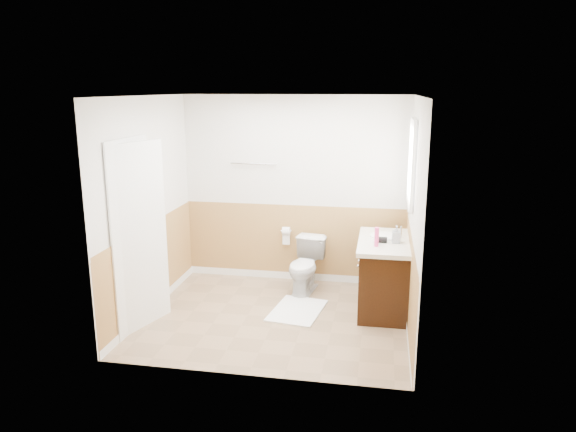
% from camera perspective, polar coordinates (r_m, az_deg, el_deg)
% --- Properties ---
extents(floor, '(3.00, 3.00, 0.00)m').
position_cam_1_polar(floor, '(6.27, -1.32, -10.77)').
color(floor, '#8C7051').
rests_on(floor, ground).
extents(ceiling, '(3.00, 3.00, 0.00)m').
position_cam_1_polar(ceiling, '(5.71, -1.46, 12.72)').
color(ceiling, white).
rests_on(ceiling, floor).
extents(wall_back, '(3.00, 0.00, 3.00)m').
position_cam_1_polar(wall_back, '(7.12, 0.69, 2.77)').
color(wall_back, silver).
rests_on(wall_back, floor).
extents(wall_front, '(3.00, 0.00, 3.00)m').
position_cam_1_polar(wall_front, '(4.64, -4.59, -3.18)').
color(wall_front, silver).
rests_on(wall_front, floor).
extents(wall_left, '(0.00, 3.00, 3.00)m').
position_cam_1_polar(wall_left, '(6.33, -14.81, 0.95)').
color(wall_left, silver).
rests_on(wall_left, floor).
extents(wall_right, '(0.00, 3.00, 3.00)m').
position_cam_1_polar(wall_right, '(5.77, 13.38, -0.18)').
color(wall_right, silver).
rests_on(wall_right, floor).
extents(wainscot_back, '(3.00, 0.00, 3.00)m').
position_cam_1_polar(wainscot_back, '(7.29, 0.66, -3.05)').
color(wainscot_back, '#B18847').
rests_on(wainscot_back, floor).
extents(wainscot_front, '(3.00, 0.00, 3.00)m').
position_cam_1_polar(wainscot_front, '(4.92, -4.38, -11.52)').
color(wainscot_front, '#B18847').
rests_on(wainscot_front, floor).
extents(wainscot_left, '(0.00, 2.60, 2.60)m').
position_cam_1_polar(wainscot_left, '(6.53, -14.32, -5.49)').
color(wainscot_left, '#B18847').
rests_on(wainscot_left, floor).
extents(wainscot_right, '(0.00, 2.60, 2.60)m').
position_cam_1_polar(wainscot_right, '(5.98, 12.87, -7.17)').
color(wainscot_right, '#B18847').
rests_on(wainscot_right, floor).
extents(toilet, '(0.49, 0.73, 0.70)m').
position_cam_1_polar(toilet, '(6.89, 1.86, -5.37)').
color(toilet, white).
rests_on(toilet, floor).
extents(bath_mat, '(0.66, 0.87, 0.02)m').
position_cam_1_polar(bath_mat, '(6.42, 0.99, -10.07)').
color(bath_mat, white).
rests_on(bath_mat, floor).
extents(vanity_cabinet, '(0.55, 1.10, 0.80)m').
position_cam_1_polar(vanity_cabinet, '(6.46, 10.19, -6.40)').
color(vanity_cabinet, black).
rests_on(vanity_cabinet, floor).
extents(vanity_knob_left, '(0.03, 0.03, 0.03)m').
position_cam_1_polar(vanity_knob_left, '(6.32, 7.52, -5.32)').
color(vanity_knob_left, silver).
rests_on(vanity_knob_left, vanity_cabinet).
extents(vanity_knob_right, '(0.03, 0.03, 0.03)m').
position_cam_1_polar(vanity_knob_right, '(6.51, 7.61, -4.75)').
color(vanity_knob_right, silver).
rests_on(vanity_knob_right, vanity_cabinet).
extents(countertop, '(0.60, 1.15, 0.05)m').
position_cam_1_polar(countertop, '(6.33, 10.26, -2.78)').
color(countertop, beige).
rests_on(countertop, vanity_cabinet).
extents(sink_basin, '(0.36, 0.36, 0.02)m').
position_cam_1_polar(sink_basin, '(6.47, 10.37, -2.12)').
color(sink_basin, white).
rests_on(sink_basin, countertop).
extents(faucet, '(0.02, 0.02, 0.14)m').
position_cam_1_polar(faucet, '(6.46, 11.99, -1.67)').
color(faucet, '#BBBBC2').
rests_on(faucet, countertop).
extents(lotion_bottle, '(0.05, 0.05, 0.22)m').
position_cam_1_polar(lotion_bottle, '(6.04, 9.46, -2.22)').
color(lotion_bottle, '#ED3D86').
rests_on(lotion_bottle, countertop).
extents(soap_dispenser, '(0.10, 0.10, 0.20)m').
position_cam_1_polar(soap_dispenser, '(6.22, 11.51, -1.93)').
color(soap_dispenser, gray).
rests_on(soap_dispenser, countertop).
extents(hair_dryer_body, '(0.14, 0.07, 0.07)m').
position_cam_1_polar(hair_dryer_body, '(6.21, 9.92, -2.51)').
color(hair_dryer_body, black).
rests_on(hair_dryer_body, countertop).
extents(hair_dryer_handle, '(0.03, 0.03, 0.07)m').
position_cam_1_polar(hair_dryer_handle, '(6.27, 9.63, -2.64)').
color(hair_dryer_handle, black).
rests_on(hair_dryer_handle, countertop).
extents(mirror_panel, '(0.02, 0.35, 0.90)m').
position_cam_1_polar(mirror_panel, '(6.79, 12.84, 4.47)').
color(mirror_panel, silver).
rests_on(mirror_panel, wall_right).
extents(window_frame, '(0.04, 0.80, 1.00)m').
position_cam_1_polar(window_frame, '(6.25, 13.08, 5.55)').
color(window_frame, white).
rests_on(window_frame, wall_right).
extents(window_glass, '(0.01, 0.70, 0.90)m').
position_cam_1_polar(window_glass, '(6.25, 13.23, 5.55)').
color(window_glass, white).
rests_on(window_glass, wall_right).
extents(door, '(0.29, 0.78, 2.04)m').
position_cam_1_polar(door, '(5.95, -15.60, -2.18)').
color(door, white).
rests_on(door, wall_left).
extents(door_frame, '(0.02, 0.92, 2.10)m').
position_cam_1_polar(door_frame, '(5.98, -16.27, -2.05)').
color(door_frame, white).
rests_on(door_frame, wall_left).
extents(door_knob, '(0.06, 0.06, 0.06)m').
position_cam_1_polar(door_knob, '(6.23, -13.77, -2.03)').
color(door_knob, silver).
rests_on(door_knob, door).
extents(towel_bar, '(0.62, 0.02, 0.02)m').
position_cam_1_polar(towel_bar, '(7.12, -3.76, 5.60)').
color(towel_bar, silver).
rests_on(towel_bar, wall_back).
extents(tp_holder_bar, '(0.14, 0.02, 0.02)m').
position_cam_1_polar(tp_holder_bar, '(7.19, -0.20, -1.62)').
color(tp_holder_bar, silver).
rests_on(tp_holder_bar, wall_back).
extents(tp_roll, '(0.10, 0.11, 0.11)m').
position_cam_1_polar(tp_roll, '(7.19, -0.20, -1.62)').
color(tp_roll, white).
rests_on(tp_roll, tp_holder_bar).
extents(tp_sheet, '(0.10, 0.01, 0.16)m').
position_cam_1_polar(tp_sheet, '(7.22, -0.20, -2.46)').
color(tp_sheet, white).
rests_on(tp_sheet, tp_roll).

